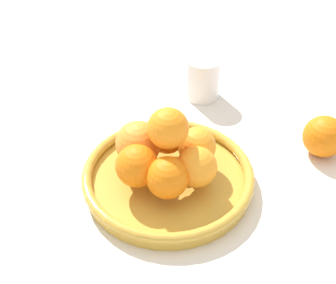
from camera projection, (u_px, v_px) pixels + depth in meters
name	position (u px, v px, depth m)	size (l,w,h in m)	color
ground_plane	(168.00, 184.00, 0.84)	(4.00, 4.00, 0.00)	silver
fruit_bowl	(168.00, 177.00, 0.82)	(0.30, 0.30, 0.03)	gold
orange_pile	(165.00, 150.00, 0.78)	(0.18, 0.17, 0.13)	orange
stray_orange	(324.00, 136.00, 0.88)	(0.08, 0.08, 0.08)	orange
drinking_glass	(203.00, 78.00, 1.02)	(0.07, 0.07, 0.09)	white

